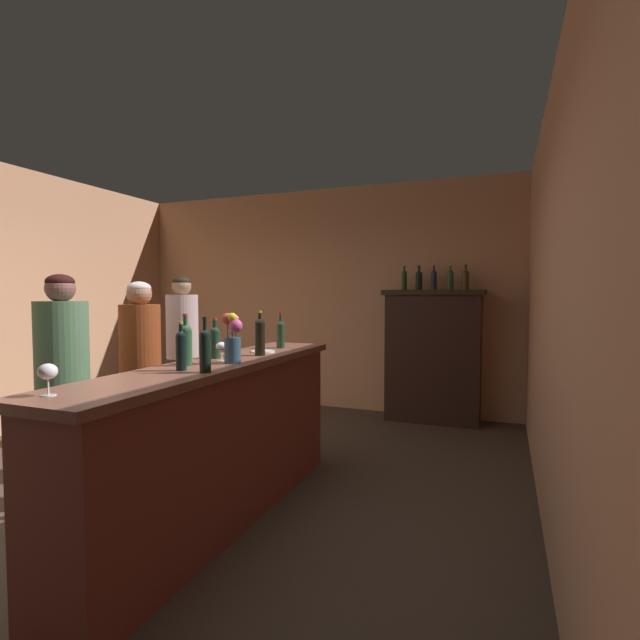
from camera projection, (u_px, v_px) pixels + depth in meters
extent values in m
plane|color=#44372C|center=(148.00, 504.00, 3.37)|extent=(8.47, 8.47, 0.00)
cube|color=tan|center=(318.00, 299.00, 6.38)|extent=(5.35, 0.12, 2.90)
cube|color=tan|center=(573.00, 305.00, 2.32)|extent=(0.12, 6.63, 2.90)
cube|color=brown|center=(218.00, 446.00, 3.09)|extent=(0.46, 2.52, 1.01)
cube|color=brown|center=(217.00, 366.00, 3.06)|extent=(0.52, 2.62, 0.05)
cube|color=black|center=(433.00, 356.00, 5.55)|extent=(1.08, 0.37, 1.56)
cube|color=black|center=(434.00, 292.00, 5.51)|extent=(1.16, 0.43, 0.06)
cylinder|color=#213624|center=(281.00, 337.00, 3.87)|extent=(0.07, 0.07, 0.19)
sphere|color=#213624|center=(281.00, 325.00, 3.86)|extent=(0.07, 0.07, 0.07)
cylinder|color=#213624|center=(280.00, 320.00, 3.86)|extent=(0.02, 0.02, 0.09)
cylinder|color=red|center=(280.00, 313.00, 3.86)|extent=(0.03, 0.03, 0.02)
cylinder|color=black|center=(260.00, 340.00, 3.39)|extent=(0.07, 0.07, 0.23)
sphere|color=black|center=(260.00, 324.00, 3.38)|extent=(0.07, 0.07, 0.07)
cylinder|color=black|center=(260.00, 318.00, 3.38)|extent=(0.02, 0.02, 0.08)
cylinder|color=gold|center=(260.00, 312.00, 3.38)|extent=(0.03, 0.03, 0.02)
cylinder|color=#264E30|center=(186.00, 348.00, 2.91)|extent=(0.08, 0.08, 0.21)
sphere|color=#264E30|center=(185.00, 331.00, 2.90)|extent=(0.08, 0.08, 0.08)
cylinder|color=#264E30|center=(185.00, 324.00, 2.90)|extent=(0.03, 0.03, 0.09)
cylinder|color=red|center=(185.00, 315.00, 2.90)|extent=(0.03, 0.03, 0.02)
cylinder|color=#1B3321|center=(215.00, 345.00, 3.24)|extent=(0.07, 0.07, 0.18)
sphere|color=#1B3321|center=(215.00, 332.00, 3.23)|extent=(0.07, 0.07, 0.07)
cylinder|color=#1B3321|center=(215.00, 326.00, 3.23)|extent=(0.03, 0.03, 0.08)
cylinder|color=red|center=(215.00, 319.00, 3.23)|extent=(0.03, 0.03, 0.02)
cylinder|color=black|center=(181.00, 354.00, 2.71)|extent=(0.06, 0.06, 0.20)
sphere|color=black|center=(181.00, 337.00, 2.71)|extent=(0.06, 0.06, 0.06)
cylinder|color=black|center=(181.00, 330.00, 2.71)|extent=(0.02, 0.02, 0.07)
cylinder|color=gold|center=(181.00, 323.00, 2.70)|extent=(0.02, 0.02, 0.02)
cylinder|color=black|center=(205.00, 354.00, 2.64)|extent=(0.06, 0.06, 0.21)
sphere|color=black|center=(205.00, 335.00, 2.64)|extent=(0.06, 0.06, 0.06)
cylinder|color=black|center=(205.00, 328.00, 2.63)|extent=(0.02, 0.02, 0.09)
cylinder|color=black|center=(205.00, 318.00, 2.63)|extent=(0.02, 0.02, 0.02)
cylinder|color=white|center=(48.00, 395.00, 2.03)|extent=(0.06, 0.06, 0.00)
cylinder|color=white|center=(48.00, 387.00, 2.03)|extent=(0.01, 0.01, 0.07)
ellipsoid|color=white|center=(48.00, 371.00, 2.03)|extent=(0.08, 0.08, 0.07)
cylinder|color=white|center=(222.00, 361.00, 3.11)|extent=(0.06, 0.06, 0.00)
cylinder|color=white|center=(222.00, 355.00, 3.11)|extent=(0.01, 0.01, 0.07)
ellipsoid|color=white|center=(221.00, 346.00, 3.11)|extent=(0.07, 0.07, 0.06)
ellipsoid|color=maroon|center=(221.00, 349.00, 3.11)|extent=(0.06, 0.06, 0.02)
cylinder|color=#2F4E64|center=(233.00, 350.00, 3.01)|extent=(0.11, 0.11, 0.17)
cylinder|color=#38602D|center=(236.00, 337.00, 2.99)|extent=(0.01, 0.01, 0.14)
sphere|color=#C54889|center=(236.00, 326.00, 2.98)|extent=(0.09, 0.09, 0.09)
cylinder|color=#38602D|center=(235.00, 333.00, 3.03)|extent=(0.01, 0.01, 0.18)
sphere|color=#D35289|center=(235.00, 319.00, 3.03)|extent=(0.05, 0.05, 0.05)
cylinder|color=#38602D|center=(232.00, 335.00, 3.03)|extent=(0.01, 0.01, 0.17)
sphere|color=red|center=(232.00, 322.00, 3.02)|extent=(0.08, 0.08, 0.08)
cylinder|color=#38602D|center=(228.00, 333.00, 3.00)|extent=(0.01, 0.01, 0.19)
sphere|color=red|center=(227.00, 319.00, 3.00)|extent=(0.08, 0.08, 0.08)
cylinder|color=#38602D|center=(232.00, 333.00, 2.98)|extent=(0.01, 0.01, 0.20)
sphere|color=yellow|center=(232.00, 317.00, 2.98)|extent=(0.06, 0.06, 0.06)
cylinder|color=white|center=(263.00, 351.00, 3.59)|extent=(0.18, 0.18, 0.01)
cylinder|color=#183D18|center=(404.00, 282.00, 5.63)|extent=(0.06, 0.06, 0.20)
sphere|color=#183D18|center=(404.00, 273.00, 5.62)|extent=(0.06, 0.06, 0.06)
cylinder|color=#183D18|center=(404.00, 270.00, 5.62)|extent=(0.02, 0.02, 0.07)
cylinder|color=black|center=(404.00, 267.00, 5.62)|extent=(0.02, 0.02, 0.02)
cylinder|color=black|center=(419.00, 282.00, 5.57)|extent=(0.08, 0.08, 0.18)
sphere|color=black|center=(419.00, 274.00, 5.56)|extent=(0.08, 0.08, 0.08)
cylinder|color=black|center=(419.00, 271.00, 5.56)|extent=(0.03, 0.03, 0.09)
cylinder|color=black|center=(419.00, 266.00, 5.56)|extent=(0.03, 0.03, 0.02)
cylinder|color=#1D2235|center=(434.00, 282.00, 5.50)|extent=(0.07, 0.07, 0.19)
sphere|color=#1D2235|center=(434.00, 273.00, 5.50)|extent=(0.07, 0.07, 0.07)
cylinder|color=#1D2235|center=(434.00, 270.00, 5.49)|extent=(0.02, 0.02, 0.08)
cylinder|color=#B32721|center=(434.00, 266.00, 5.49)|extent=(0.03, 0.03, 0.02)
cylinder|color=#2A4828|center=(450.00, 282.00, 5.43)|extent=(0.08, 0.08, 0.19)
sphere|color=#2A4828|center=(450.00, 273.00, 5.43)|extent=(0.08, 0.08, 0.08)
cylinder|color=#2A4828|center=(450.00, 269.00, 5.43)|extent=(0.03, 0.03, 0.09)
cylinder|color=gold|center=(450.00, 265.00, 5.42)|extent=(0.03, 0.03, 0.02)
cylinder|color=#423014|center=(466.00, 282.00, 5.37)|extent=(0.08, 0.08, 0.19)
sphere|color=#423014|center=(466.00, 274.00, 5.37)|extent=(0.08, 0.08, 0.08)
cylinder|color=#423014|center=(466.00, 270.00, 5.36)|extent=(0.03, 0.03, 0.09)
cylinder|color=black|center=(466.00, 265.00, 5.36)|extent=(0.03, 0.03, 0.02)
cylinder|color=#446844|center=(65.00, 445.00, 3.38)|extent=(0.26, 0.26, 0.84)
cylinder|color=#476948|center=(62.00, 345.00, 3.35)|extent=(0.36, 0.36, 0.62)
sphere|color=brown|center=(60.00, 288.00, 3.32)|extent=(0.20, 0.20, 0.20)
ellipsoid|color=black|center=(60.00, 282.00, 3.32)|extent=(0.19, 0.19, 0.11)
cylinder|color=brown|center=(142.00, 426.00, 3.97)|extent=(0.24, 0.24, 0.79)
cylinder|color=maroon|center=(140.00, 342.00, 3.93)|extent=(0.33, 0.33, 0.63)
sphere|color=#96644B|center=(139.00, 294.00, 3.91)|extent=(0.20, 0.20, 0.20)
ellipsoid|color=#B9A4A2|center=(139.00, 288.00, 3.91)|extent=(0.19, 0.19, 0.11)
cylinder|color=#293035|center=(183.00, 398.00, 4.91)|extent=(0.23, 0.23, 0.85)
cylinder|color=#BB9F9C|center=(182.00, 326.00, 4.87)|extent=(0.33, 0.33, 0.66)
sphere|color=#946F51|center=(182.00, 286.00, 4.85)|extent=(0.20, 0.20, 0.20)
ellipsoid|color=black|center=(182.00, 282.00, 4.85)|extent=(0.19, 0.19, 0.11)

